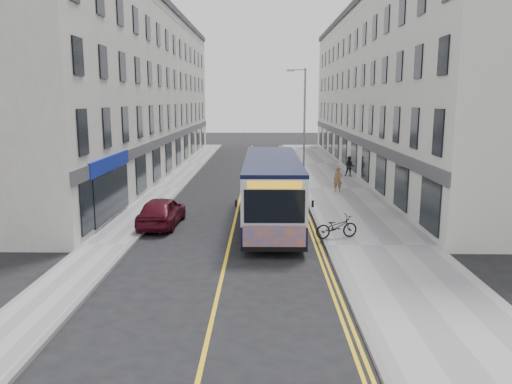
{
  "coord_description": "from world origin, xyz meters",
  "views": [
    {
      "loc": [
        1.37,
        -20.71,
        5.92
      ],
      "look_at": [
        1.06,
        2.49,
        1.6
      ],
      "focal_mm": 35.0,
      "sensor_mm": 36.0,
      "label": 1
    }
  ],
  "objects_px": {
    "bicycle": "(337,227)",
    "pedestrian_near": "(338,180)",
    "car_white": "(280,158)",
    "car_maroon": "(162,211)",
    "pedestrian_far": "(350,166)",
    "city_bus": "(272,188)",
    "streetlamp": "(303,122)"
  },
  "relations": [
    {
      "from": "bicycle",
      "to": "car_white",
      "type": "height_order",
      "value": "car_white"
    },
    {
      "from": "city_bus",
      "to": "bicycle",
      "type": "xyz_separation_m",
      "value": [
        2.7,
        -2.9,
        -1.14
      ]
    },
    {
      "from": "city_bus",
      "to": "pedestrian_far",
      "type": "relative_size",
      "value": 7.12
    },
    {
      "from": "city_bus",
      "to": "bicycle",
      "type": "bearing_deg",
      "value": -47.06
    },
    {
      "from": "pedestrian_near",
      "to": "bicycle",
      "type": "bearing_deg",
      "value": -92.89
    },
    {
      "from": "streetlamp",
      "to": "pedestrian_far",
      "type": "xyz_separation_m",
      "value": [
        3.83,
        3.05,
        -3.49
      ]
    },
    {
      "from": "pedestrian_far",
      "to": "car_maroon",
      "type": "bearing_deg",
      "value": -118.21
    },
    {
      "from": "car_white",
      "to": "pedestrian_near",
      "type": "bearing_deg",
      "value": -83.2
    },
    {
      "from": "city_bus",
      "to": "pedestrian_near",
      "type": "height_order",
      "value": "city_bus"
    },
    {
      "from": "pedestrian_far",
      "to": "car_white",
      "type": "bearing_deg",
      "value": 135.5
    },
    {
      "from": "car_white",
      "to": "car_maroon",
      "type": "distance_m",
      "value": 22.67
    },
    {
      "from": "pedestrian_near",
      "to": "pedestrian_far",
      "type": "height_order",
      "value": "pedestrian_near"
    },
    {
      "from": "car_white",
      "to": "car_maroon",
      "type": "bearing_deg",
      "value": -113.0
    },
    {
      "from": "pedestrian_far",
      "to": "streetlamp",
      "type": "bearing_deg",
      "value": -132.11
    },
    {
      "from": "streetlamp",
      "to": "city_bus",
      "type": "xyz_separation_m",
      "value": [
        -2.36,
        -11.29,
        -2.63
      ]
    },
    {
      "from": "streetlamp",
      "to": "bicycle",
      "type": "bearing_deg",
      "value": -88.62
    },
    {
      "from": "city_bus",
      "to": "car_maroon",
      "type": "relative_size",
      "value": 2.65
    },
    {
      "from": "streetlamp",
      "to": "car_maroon",
      "type": "height_order",
      "value": "streetlamp"
    },
    {
      "from": "car_maroon",
      "to": "bicycle",
      "type": "bearing_deg",
      "value": 165.72
    },
    {
      "from": "city_bus",
      "to": "pedestrian_far",
      "type": "distance_m",
      "value": 15.65
    },
    {
      "from": "city_bus",
      "to": "car_white",
      "type": "xyz_separation_m",
      "value": [
        1.12,
        21.29,
        -1.01
      ]
    },
    {
      "from": "pedestrian_near",
      "to": "pedestrian_far",
      "type": "relative_size",
      "value": 1.01
    },
    {
      "from": "pedestrian_far",
      "to": "car_white",
      "type": "distance_m",
      "value": 8.6
    },
    {
      "from": "pedestrian_near",
      "to": "pedestrian_far",
      "type": "xyz_separation_m",
      "value": [
        1.84,
        6.44,
        -0.01
      ]
    },
    {
      "from": "bicycle",
      "to": "car_white",
      "type": "relative_size",
      "value": 0.41
    },
    {
      "from": "streetlamp",
      "to": "pedestrian_far",
      "type": "relative_size",
      "value": 5.16
    },
    {
      "from": "streetlamp",
      "to": "car_white",
      "type": "bearing_deg",
      "value": 97.09
    },
    {
      "from": "bicycle",
      "to": "pedestrian_near",
      "type": "xyz_separation_m",
      "value": [
        1.65,
        10.81,
        0.3
      ]
    },
    {
      "from": "car_white",
      "to": "car_maroon",
      "type": "height_order",
      "value": "car_white"
    },
    {
      "from": "bicycle",
      "to": "car_maroon",
      "type": "height_order",
      "value": "car_maroon"
    },
    {
      "from": "pedestrian_far",
      "to": "car_maroon",
      "type": "height_order",
      "value": "pedestrian_far"
    },
    {
      "from": "pedestrian_near",
      "to": "pedestrian_far",
      "type": "distance_m",
      "value": 6.7
    }
  ]
}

